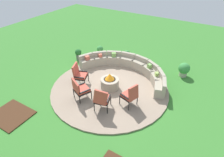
% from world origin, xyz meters
% --- Properties ---
extents(ground_plane, '(24.00, 24.00, 0.00)m').
position_xyz_m(ground_plane, '(0.00, 0.00, 0.00)').
color(ground_plane, '#387A2D').
extents(patio_circle, '(5.34, 5.34, 0.06)m').
position_xyz_m(patio_circle, '(0.00, 0.00, 0.03)').
color(patio_circle, gray).
rests_on(patio_circle, ground_plane).
extents(mulch_bed_left, '(1.48, 1.25, 0.04)m').
position_xyz_m(mulch_bed_left, '(-2.40, -3.42, 0.02)').
color(mulch_bed_left, '#472B19').
rests_on(mulch_bed_left, ground_plane).
extents(fire_pit, '(0.82, 0.82, 0.75)m').
position_xyz_m(fire_pit, '(0.00, 0.00, 0.36)').
color(fire_pit, '#9E937F').
rests_on(fire_pit, patio_circle).
extents(curved_stone_bench, '(4.80, 2.18, 0.70)m').
position_xyz_m(curved_stone_bench, '(0.08, 1.62, 0.35)').
color(curved_stone_bench, '#9E937F').
rests_on(curved_stone_bench, patio_circle).
extents(lounge_chair_front_left, '(0.72, 0.75, 1.03)m').
position_xyz_m(lounge_chair_front_left, '(-1.38, -0.45, 0.61)').
color(lounge_chair_front_left, black).
rests_on(lounge_chair_front_left, patio_circle).
extents(lounge_chair_front_right, '(0.79, 0.80, 1.04)m').
position_xyz_m(lounge_chair_front_right, '(-0.64, -1.30, 0.60)').
color(lounge_chair_front_right, black).
rests_on(lounge_chair_front_right, patio_circle).
extents(lounge_chair_back_left, '(0.72, 0.73, 1.06)m').
position_xyz_m(lounge_chair_back_left, '(0.48, -1.37, 0.60)').
color(lounge_chair_back_left, black).
rests_on(lounge_chair_back_left, patio_circle).
extents(lounge_chair_back_right, '(0.71, 0.67, 1.02)m').
position_xyz_m(lounge_chair_back_right, '(1.32, -0.59, 0.60)').
color(lounge_chair_back_right, black).
rests_on(lounge_chair_back_right, patio_circle).
extents(potted_plant_0, '(0.56, 0.56, 0.72)m').
position_xyz_m(potted_plant_0, '(2.62, 2.83, 0.39)').
color(potted_plant_0, '#A89E8E').
rests_on(potted_plant_0, ground_plane).
extents(potted_plant_1, '(0.31, 0.31, 0.51)m').
position_xyz_m(potted_plant_1, '(-0.69, 3.05, 0.27)').
color(potted_plant_1, '#A89E8E').
rests_on(potted_plant_1, ground_plane).
extents(potted_plant_2, '(0.38, 0.38, 0.59)m').
position_xyz_m(potted_plant_2, '(-2.27, 2.59, 0.31)').
color(potted_plant_2, '#605B56').
rests_on(potted_plant_2, ground_plane).
extents(potted_plant_3, '(0.37, 0.37, 0.64)m').
position_xyz_m(potted_plant_3, '(-3.03, 1.49, 0.35)').
color(potted_plant_3, '#605B56').
rests_on(potted_plant_3, ground_plane).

